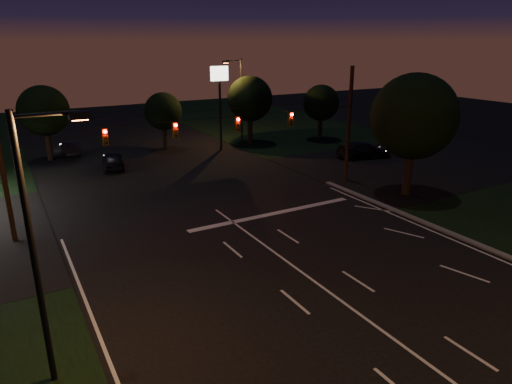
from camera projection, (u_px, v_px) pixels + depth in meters
ground at (357, 313)px, 19.00m from camera, size 140.00×140.00×0.00m
cross_street_right at (406, 165)px, 41.58m from camera, size 20.00×16.00×0.02m
stop_bar at (274, 214)px, 29.90m from camera, size 12.00×0.50×0.01m
utility_pole_right at (345, 180)px, 37.01m from camera, size 0.30×0.30×9.00m
utility_pole_left at (15, 241)px, 25.75m from camera, size 0.28×0.28×8.00m
signal_span at (207, 126)px, 29.61m from camera, size 24.00×0.40×1.56m
pole_sign_right at (220, 89)px, 45.54m from camera, size 1.80×0.30×8.40m
street_light_left at (40, 234)px, 13.73m from camera, size 2.20×0.35×9.00m
street_light_right_far at (239, 95)px, 49.02m from camera, size 2.20×0.35×9.00m
tree_right_near at (412, 117)px, 31.94m from camera, size 6.00×6.00×8.76m
tree_far_b at (44, 111)px, 41.96m from camera, size 4.60×4.60×6.98m
tree_far_c at (163, 112)px, 46.50m from camera, size 3.80×3.80×5.86m
tree_far_d at (249, 99)px, 48.80m from camera, size 4.80×4.80×7.30m
tree_far_e at (321, 103)px, 51.11m from camera, size 4.00×4.00×6.18m
car_oncoming_a at (112, 160)px, 40.16m from camera, size 2.49×4.71×1.53m
car_oncoming_b at (70, 148)px, 45.18m from camera, size 1.42×4.04×1.33m
car_cross at (364, 150)px, 43.93m from camera, size 5.69×3.34×1.55m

